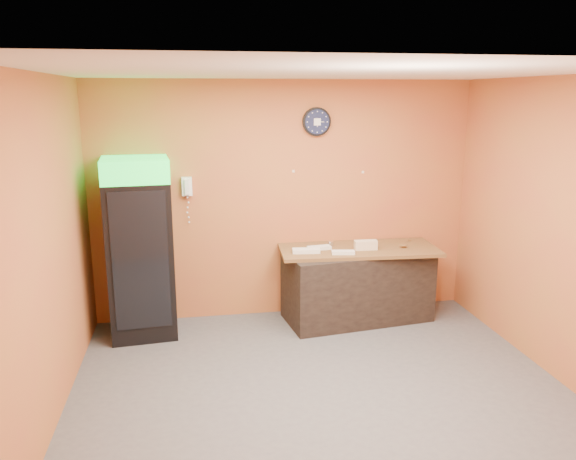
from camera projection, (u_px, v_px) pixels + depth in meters
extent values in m
plane|color=#47474C|center=(322.00, 393.00, 5.07)|extent=(4.50, 4.50, 0.00)
cube|color=#AF6D31|center=(285.00, 201.00, 6.66)|extent=(4.50, 0.02, 2.80)
cube|color=#AF6D31|center=(43.00, 256.00, 4.37)|extent=(0.02, 4.00, 2.80)
cube|color=#AF6D31|center=(564.00, 232.00, 5.12)|extent=(0.02, 4.00, 2.80)
cube|color=white|center=(327.00, 72.00, 4.42)|extent=(4.50, 4.00, 0.02)
cube|color=black|center=(141.00, 259.00, 6.17)|extent=(0.75, 0.75, 1.73)
cube|color=#1AE139|center=(135.00, 169.00, 5.94)|extent=(0.75, 0.75, 0.25)
cube|color=black|center=(134.00, 262.00, 5.82)|extent=(0.57, 0.07, 1.48)
cube|color=black|center=(357.00, 285.00, 6.67)|extent=(1.77, 0.96, 0.84)
cylinder|color=black|center=(317.00, 122.00, 6.48)|extent=(0.33, 0.05, 0.33)
cylinder|color=#0F1433|center=(317.00, 122.00, 6.46)|extent=(0.28, 0.01, 0.28)
cube|color=white|center=(317.00, 122.00, 6.45)|extent=(0.08, 0.00, 0.08)
cube|color=white|center=(187.00, 186.00, 6.38)|extent=(0.12, 0.07, 0.21)
cube|color=white|center=(187.00, 187.00, 6.33)|extent=(0.05, 0.04, 0.17)
cube|color=brown|center=(358.00, 249.00, 6.56)|extent=(1.88, 0.87, 0.04)
cube|color=beige|center=(366.00, 247.00, 6.47)|extent=(0.27, 0.10, 0.06)
cube|color=beige|center=(366.00, 243.00, 6.46)|extent=(0.27, 0.10, 0.06)
cube|color=silver|center=(306.00, 251.00, 6.35)|extent=(0.32, 0.16, 0.04)
cube|color=silver|center=(343.00, 252.00, 6.30)|extent=(0.27, 0.14, 0.04)
cube|color=silver|center=(319.00, 248.00, 6.49)|extent=(0.28, 0.14, 0.04)
cylinder|color=silver|center=(330.00, 244.00, 6.61)|extent=(0.06, 0.06, 0.06)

